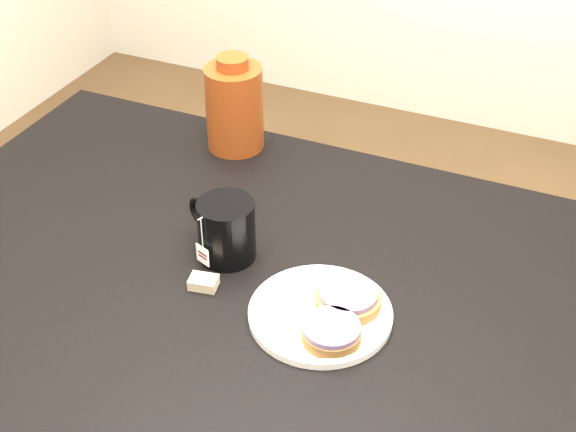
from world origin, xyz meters
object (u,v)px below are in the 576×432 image
Objects in this scene: table at (276,325)px; plate at (320,313)px; bagel_package at (234,106)px; bagel_front at (331,332)px; teabag_pouch at (204,282)px; bagel_back at (349,298)px; mug at (226,229)px.

table is 6.27× the size of plate.
bagel_package is (-0.26, 0.37, 0.17)m from table.
bagel_front is 2.82× the size of teabag_pouch.
bagel_package is (-0.15, 0.42, 0.08)m from teabag_pouch.
bagel_back is at bearing 10.14° from teabag_pouch.
plate is 0.05m from bagel_back.
bagel_back is at bearing -1.16° from table.
bagel_back reaches higher than teabag_pouch.
plate is at bearing 126.91° from bagel_front.
mug is (-0.24, 0.05, 0.03)m from bagel_back.
plate is at bearing -49.28° from bagel_package.
table is at bearing 159.36° from plate.
teabag_pouch is 0.45m from bagel_package.
mug is 0.36m from bagel_package.
bagel_back is 0.24m from mug.
bagel_back is at bearing 91.88° from bagel_front.
bagel_back is (0.03, 0.03, 0.02)m from plate.
table is 0.15m from teabag_pouch.
bagel_package reaches higher than teabag_pouch.
bagel_package reaches higher than plate.
teabag_pouch is (-0.24, 0.04, -0.02)m from bagel_front.
bagel_back reaches higher than plate.
bagel_front is at bearing -9.31° from teabag_pouch.
teabag_pouch is (0.00, -0.09, -0.05)m from mug.
bagel_front is at bearing -33.05° from table.
table is at bearing 146.95° from bagel_front.
bagel_front is 0.60m from bagel_package.
mug reaches higher than plate.
bagel_front is at bearing -49.67° from bagel_package.
bagel_back is 0.88× the size of mug.
table is 7.09× the size of bagel_package.
bagel_back is 0.54m from bagel_package.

